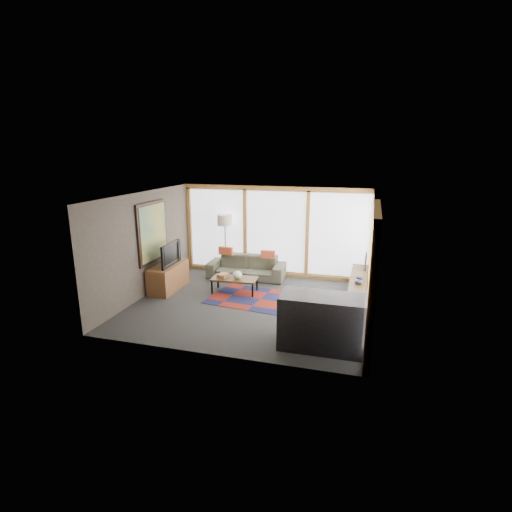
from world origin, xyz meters
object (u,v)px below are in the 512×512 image
(bookshelf, at_px, (358,289))
(bar_counter, at_px, (324,322))
(tv_console, at_px, (168,277))
(coffee_table, at_px, (235,285))
(television, at_px, (167,254))
(floor_lamp, at_px, (225,244))
(sofa, at_px, (246,267))

(bookshelf, relative_size, bar_counter, 1.46)
(tv_console, relative_size, bar_counter, 0.84)
(bar_counter, bearing_deg, coffee_table, 136.66)
(tv_console, relative_size, television, 1.27)
(television, xyz_separation_m, bar_counter, (4.29, -2.10, -0.47))
(coffee_table, relative_size, tv_console, 0.86)
(floor_lamp, relative_size, bookshelf, 0.76)
(floor_lamp, xyz_separation_m, bookshelf, (3.89, -1.17, -0.59))
(television, bearing_deg, bar_counter, -118.55)
(coffee_table, xyz_separation_m, television, (-1.73, -0.29, 0.78))
(television, distance_m, bar_counter, 4.80)
(bookshelf, bearing_deg, television, -172.96)
(bar_counter, bearing_deg, floor_lamp, 130.57)
(floor_lamp, relative_size, television, 1.68)
(floor_lamp, distance_m, bookshelf, 4.10)
(sofa, xyz_separation_m, tv_console, (-1.69, -1.50, 0.02))
(coffee_table, bearing_deg, sofa, 93.25)
(bar_counter, bearing_deg, television, 153.58)
(sofa, xyz_separation_m, coffee_table, (0.07, -1.24, -0.13))
(sofa, distance_m, bookshelf, 3.30)
(bar_counter, bearing_deg, bookshelf, 78.46)
(floor_lamp, height_order, coffee_table, floor_lamp)
(coffee_table, distance_m, television, 1.92)
(sofa, height_order, television, television)
(floor_lamp, distance_m, television, 2.00)
(floor_lamp, bearing_deg, bar_counter, -49.13)
(sofa, bearing_deg, bookshelf, -18.59)
(tv_console, bearing_deg, sofa, 41.57)
(coffee_table, distance_m, tv_console, 1.78)
(bookshelf, xyz_separation_m, bar_counter, (-0.54, -2.70, 0.22))
(bar_counter, bearing_deg, tv_console, 153.41)
(floor_lamp, bearing_deg, coffee_table, -61.88)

